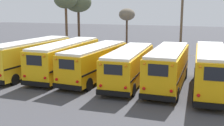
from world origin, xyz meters
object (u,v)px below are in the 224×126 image
object	(u,v)px
school_bus_1	(66,57)
school_bus_3	(129,65)
school_bus_4	(168,66)
school_bus_0	(32,56)
school_bus_2	(95,61)
school_bus_5	(211,69)
bare_tree_0	(78,3)
bare_tree_2	(66,1)
utility_pole	(181,25)
bare_tree_3	(127,15)

from	to	relation	value
school_bus_1	school_bus_3	size ratio (longest dim) A/B	1.09
school_bus_3	school_bus_4	distance (m)	3.30
school_bus_0	school_bus_3	bearing A→B (deg)	-0.11
school_bus_2	school_bus_5	size ratio (longest dim) A/B	0.97
school_bus_2	bare_tree_0	bearing A→B (deg)	120.63
bare_tree_0	bare_tree_2	bearing A→B (deg)	-102.26
utility_pole	bare_tree_0	xyz separation A→B (m)	(-16.78, 6.44, 2.79)
school_bus_1	bare_tree_2	world-z (taller)	bare_tree_2
school_bus_5	utility_pole	bearing A→B (deg)	107.11
utility_pole	bare_tree_3	xyz separation A→B (m)	(-9.12, 7.72, 0.89)
bare_tree_2	school_bus_4	bearing A→B (deg)	-40.65
bare_tree_2	bare_tree_3	xyz separation A→B (m)	(8.29, 4.17, -2.17)
school_bus_2	bare_tree_3	bearing A→B (deg)	98.62
school_bus_3	school_bus_4	xyz separation A→B (m)	(3.29, -0.06, 0.12)
school_bus_0	school_bus_4	bearing A→B (deg)	-0.36
school_bus_0	school_bus_3	size ratio (longest dim) A/B	1.06
bare_tree_0	school_bus_4	bearing A→B (deg)	-46.63
school_bus_1	school_bus_4	bearing A→B (deg)	-5.05
school_bus_0	bare_tree_0	bearing A→B (deg)	102.37
school_bus_3	bare_tree_3	size ratio (longest dim) A/B	1.58
school_bus_0	bare_tree_2	distance (m)	16.84
school_bus_4	bare_tree_3	size ratio (longest dim) A/B	1.52
bare_tree_0	bare_tree_2	xyz separation A→B (m)	(-0.63, -2.89, 0.27)
utility_pole	bare_tree_2	world-z (taller)	bare_tree_2
school_bus_1	school_bus_4	world-z (taller)	school_bus_4
school_bus_1	school_bus_5	world-z (taller)	school_bus_5
school_bus_4	bare_tree_2	bearing A→B (deg)	139.35
school_bus_5	bare_tree_2	size ratio (longest dim) A/B	1.16
utility_pole	bare_tree_0	size ratio (longest dim) A/B	0.96
school_bus_0	school_bus_1	distance (m)	3.39
bare_tree_3	school_bus_5	bearing A→B (deg)	-56.91
school_bus_0	bare_tree_3	distance (m)	20.01
school_bus_5	bare_tree_2	bearing A→B (deg)	143.76
school_bus_0	school_bus_2	distance (m)	6.60
bare_tree_3	utility_pole	bearing A→B (deg)	-40.25
school_bus_5	bare_tree_0	distance (m)	27.98
school_bus_0	school_bus_5	distance (m)	16.48
school_bus_5	bare_tree_0	bearing A→B (deg)	138.11
school_bus_0	school_bus_2	xyz separation A→B (m)	(6.59, 0.25, -0.12)
school_bus_2	bare_tree_0	xyz separation A→B (m)	(-10.56, 17.83, 5.52)
school_bus_3	utility_pole	xyz separation A→B (m)	(2.93, 11.65, 2.78)
school_bus_4	bare_tree_0	size ratio (longest dim) A/B	1.09
school_bus_0	utility_pole	world-z (taller)	utility_pole
school_bus_0	bare_tree_2	world-z (taller)	bare_tree_2
school_bus_0	school_bus_5	xyz separation A→B (m)	(16.48, -0.26, 0.04)
school_bus_1	utility_pole	xyz separation A→B (m)	(9.52, 10.84, 2.67)
school_bus_2	school_bus_4	distance (m)	6.60
school_bus_4	bare_tree_3	bearing A→B (deg)	116.02
school_bus_0	school_bus_3	distance (m)	9.89
school_bus_1	bare_tree_0	size ratio (longest dim) A/B	1.23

